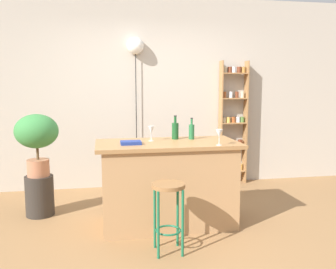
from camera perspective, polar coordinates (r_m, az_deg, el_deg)
ground at (r=3.88m, az=0.76°, el=-15.41°), size 12.00×12.00×0.00m
back_wall at (r=5.49m, az=-3.16°, el=6.49°), size 6.40×0.10×2.80m
kitchen_counter at (r=4.00m, az=-0.06°, el=-7.64°), size 1.53×0.75×0.92m
bar_stool at (r=3.35m, az=0.05°, el=-10.57°), size 0.30×0.30×0.65m
spice_shelf at (r=5.68m, az=10.15°, el=2.01°), size 0.42×0.16×1.88m
plant_stool at (r=4.59m, az=-19.45°, el=-9.01°), size 0.33×0.33×0.47m
potted_plant at (r=4.44m, az=-19.87°, el=-0.20°), size 0.49×0.44×0.72m
bottle_vinegar at (r=4.11m, az=1.13°, el=0.67°), size 0.08×0.08×0.27m
bottle_spirits_clear at (r=4.11m, az=3.71°, el=0.52°), size 0.06×0.06×0.24m
wine_glass_left at (r=3.98m, az=-2.66°, el=0.66°), size 0.07×0.07×0.16m
wine_glass_center at (r=3.72m, az=8.03°, el=0.09°), size 0.07×0.07×0.16m
cookbook at (r=3.78m, az=-5.84°, el=-1.28°), size 0.21×0.15×0.03m
pendant_globe_light at (r=5.38m, az=-5.12°, el=13.46°), size 0.24×0.24×2.20m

